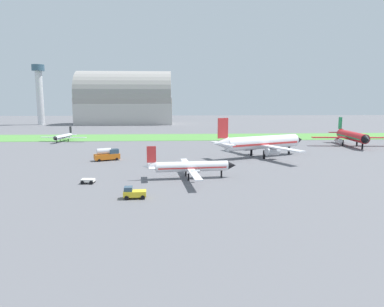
# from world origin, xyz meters

# --- Properties ---
(ground_plane) EXTENTS (600.00, 600.00, 0.00)m
(ground_plane) POSITION_xyz_m (0.00, 0.00, 0.00)
(ground_plane) COLOR slate
(grass_taxiway_strip) EXTENTS (360.00, 28.00, 0.08)m
(grass_taxiway_strip) POSITION_xyz_m (0.00, 68.28, 0.04)
(grass_taxiway_strip) COLOR #549342
(grass_taxiway_strip) RESTS_ON ground_plane
(airplane_taxiing_turboprop) EXTENTS (18.20, 15.64, 5.47)m
(airplane_taxiing_turboprop) POSITION_xyz_m (-46.04, 53.76, 2.00)
(airplane_taxiing_turboprop) COLOR silver
(airplane_taxiing_turboprop) RESTS_ON ground_plane
(airplane_foreground_turboprop) EXTENTS (19.19, 22.39, 6.71)m
(airplane_foreground_turboprop) POSITION_xyz_m (-0.32, -12.61, 2.45)
(airplane_foreground_turboprop) COLOR white
(airplane_foreground_turboprop) RESTS_ON ground_plane
(airplane_parked_jet_far) EXTENTS (27.04, 26.57, 9.56)m
(airplane_parked_jet_far) POSITION_xyz_m (58.25, 35.24, 3.44)
(airplane_parked_jet_far) COLOR red
(airplane_parked_jet_far) RESTS_ON ground_plane
(airplane_midfield_jet) EXTENTS (29.57, 29.72, 11.18)m
(airplane_midfield_jet) POSITION_xyz_m (20.68, 13.27, 4.03)
(airplane_midfield_jet) COLOR white
(airplane_midfield_jet) RESTS_ON ground_plane
(fuel_truck_near_gate) EXTENTS (6.92, 4.74, 3.29)m
(fuel_truck_near_gate) POSITION_xyz_m (-21.10, 9.93, 1.58)
(fuel_truck_near_gate) COLOR orange
(fuel_truck_near_gate) RESTS_ON ground_plane
(pushback_tug_midfield) EXTENTS (3.69, 2.22, 1.95)m
(pushback_tug_midfield) POSITION_xyz_m (-10.10, -26.72, 0.91)
(pushback_tug_midfield) COLOR yellow
(pushback_tug_midfield) RESTS_ON ground_plane
(baggage_cart_by_runway) EXTENTS (2.52, 1.95, 0.90)m
(baggage_cart_by_runway) POSITION_xyz_m (-19.91, -16.05, 0.57)
(baggage_cart_by_runway) COLOR white
(baggage_cart_by_runway) RESTS_ON ground_plane
(hangar_distant) EXTENTS (63.65, 30.75, 35.57)m
(hangar_distant) POSITION_xyz_m (-36.17, 158.39, 16.24)
(hangar_distant) COLOR #BCB7B2
(hangar_distant) RESTS_ON ground_plane
(control_tower) EXTENTS (8.00, 8.00, 39.16)m
(control_tower) POSITION_xyz_m (-91.73, 154.93, 22.93)
(control_tower) COLOR silver
(control_tower) RESTS_ON ground_plane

